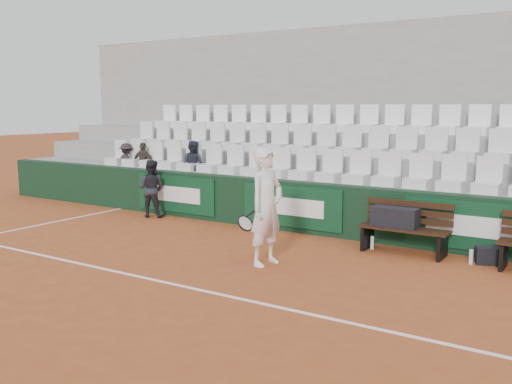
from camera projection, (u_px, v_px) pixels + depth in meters
name	position (u px, v px, depth m)	size (l,w,h in m)	color
ground	(171.00, 284.00, 8.05)	(80.00, 80.00, 0.00)	#A14A24
court_baseline	(171.00, 283.00, 8.05)	(18.00, 0.06, 0.01)	white
back_barrier	(307.00, 208.00, 11.26)	(18.00, 0.34, 1.00)	black
grandstand_tier_front	(318.00, 203.00, 11.82)	(18.00, 0.95, 1.00)	gray
grandstand_tier_mid	(338.00, 187.00, 12.58)	(18.00, 0.95, 1.45)	gray
grandstand_tier_back	(355.00, 172.00, 13.33)	(18.00, 0.95, 1.90)	#979794
grandstand_rear_wall	(367.00, 118.00, 13.66)	(18.00, 0.30, 4.40)	#9A9997
seat_row_front	(315.00, 164.00, 11.55)	(11.90, 0.44, 0.63)	silver
seat_row_mid	(336.00, 140.00, 12.27)	(11.90, 0.44, 0.63)	silver
seat_row_back	(354.00, 118.00, 13.00)	(11.90, 0.44, 0.63)	white
bench_left	(404.00, 241.00, 9.66)	(1.50, 0.56, 0.45)	black
sports_bag_left	(395.00, 217.00, 9.70)	(0.78, 0.33, 0.33)	black
sports_bag_ground	(490.00, 256.00, 9.04)	(0.45, 0.27, 0.27)	black
water_bottle_near	(372.00, 243.00, 9.99)	(0.07, 0.07, 0.23)	silver
water_bottle_far	(471.00, 257.00, 9.03)	(0.07, 0.07, 0.24)	silver
tennis_player	(266.00, 207.00, 8.91)	(0.76, 0.73, 1.85)	white
ball_kid	(151.00, 188.00, 12.84)	(0.63, 0.49, 1.30)	black
spectator_a	(126.00, 145.00, 14.46)	(0.65, 0.38, 1.01)	black
spectator_b	(143.00, 145.00, 14.14)	(0.61, 0.26, 1.05)	#36302B
spectator_c	(192.00, 146.00, 13.29)	(0.56, 0.43, 1.15)	#212532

